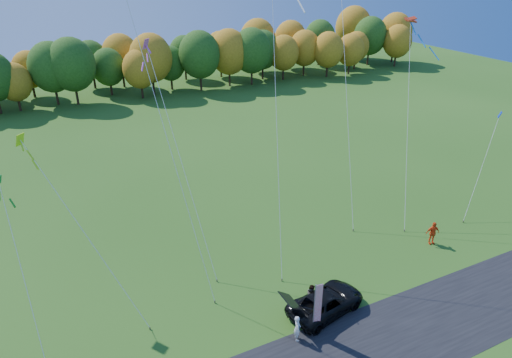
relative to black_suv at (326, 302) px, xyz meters
name	(u,v)px	position (x,y,z in m)	size (l,w,h in m)	color
ground	(299,318)	(-1.84, 0.22, -0.74)	(160.00, 160.00, 0.00)	#255015
tree_line	(120,98)	(-1.84, 55.22, -0.74)	(116.00, 12.00, 10.00)	#1E4711
black_suv	(326,302)	(0.00, 0.00, 0.00)	(2.44, 5.29, 1.47)	black
person_tailgate_a	(297,328)	(-2.85, -1.25, 0.11)	(0.62, 0.41, 1.70)	white
person_tailgate_b	(312,296)	(-0.58, 0.76, 0.11)	(0.82, 0.64, 1.69)	gray
person_east	(433,233)	(11.71, 2.68, 0.21)	(1.11, 0.46, 1.90)	#E54615
feather_flag	(317,304)	(-1.71, -1.45, 1.59)	(0.51, 0.10, 3.81)	#999999
kite_delta_blue	(141,50)	(-8.05, 8.19, 14.78)	(5.65, 9.97, 31.88)	#4C3F33
kite_parafoil_orange	(343,22)	(9.49, 13.35, 14.73)	(6.16, 13.73, 31.31)	#4C3F33
kite_delta_red	(277,112)	(0.50, 7.83, 10.06)	(4.23, 8.86, 22.12)	#4C3F33
kite_parafoil_rainbow	(408,123)	(13.14, 8.37, 7.21)	(5.61, 7.41, 16.09)	#4C3F33
kite_diamond_yellow	(85,234)	(-12.81, 6.98, 4.64)	(5.45, 7.95, 11.29)	#4C3F33
kite_diamond_green	(23,275)	(-16.35, 5.16, 4.10)	(1.03, 6.93, 9.75)	#4C3F33
kite_diamond_pink	(182,162)	(-5.83, 9.60, 6.90)	(2.06, 8.28, 15.65)	#4C3F33
kite_diamond_blue_low	(482,167)	(19.06, 5.07, 3.36)	(5.61, 3.09, 8.58)	#4C3F33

